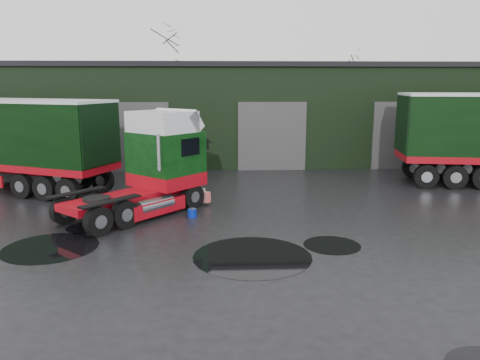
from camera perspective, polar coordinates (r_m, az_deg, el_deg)
name	(u,v)px	position (r m, az deg, el deg)	size (l,w,h in m)	color
ground	(257,254)	(14.32, 2.06, -9.05)	(100.00, 100.00, 0.00)	black
warehouse	(263,111)	(33.54, 2.78, 8.45)	(32.40, 12.40, 6.30)	black
hero_tractor	(130,165)	(18.31, -13.22, 1.79)	(2.75, 6.48, 4.02)	black
wash_bucket	(192,213)	(18.16, -5.85, -4.02)	(0.35, 0.35, 0.33)	#071D99
tree_back_a	(165,87)	(43.61, -9.19, 11.17)	(4.40, 4.40, 9.50)	black
tree_back_b	(339,98)	(44.76, 11.97, 9.80)	(4.40, 4.40, 7.50)	black
puddle_0	(252,256)	(14.15, 1.51, -9.28)	(3.57, 3.57, 0.01)	black
puddle_1	(332,245)	(15.35, 11.14, -7.79)	(1.82, 1.82, 0.01)	black
puddle_2	(50,248)	(16.01, -22.12, -7.64)	(2.96, 2.96, 0.01)	black
puddle_4	(89,227)	(17.72, -17.95, -5.49)	(1.60, 1.60, 0.01)	black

